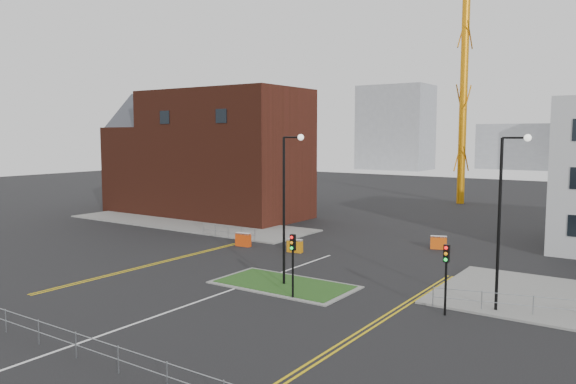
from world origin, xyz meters
The scene contains 21 objects.
ground centered at (0.00, 0.00, 0.00)m, with size 200.00×200.00×0.00m, color black.
pavement_left centered at (-20.00, 22.00, 0.06)m, with size 28.00×8.00×0.12m, color slate.
island_kerb centered at (2.00, 8.00, 0.04)m, with size 8.60×4.60×0.08m, color slate.
grass_island centered at (2.00, 8.00, 0.06)m, with size 8.00×4.00×0.12m, color #1B4416.
brick_building centered at (-22.97, 28.00, 6.85)m, with size 24.20×10.07×14.24m.
streetlamp_island centered at (2.22, 8.00, 5.41)m, with size 1.46×0.36×9.18m.
streetlamp_right_near centered at (14.22, 10.00, 5.41)m, with size 1.46×0.36×9.18m.
traffic_light_island centered at (4.00, 5.98, 2.57)m, with size 0.28×0.33×3.65m.
traffic_light_right centered at (12.00, 7.98, 2.57)m, with size 0.28×0.33×3.65m.
railing_front centered at (0.00, -6.00, 0.78)m, with size 24.05×0.05×1.10m.
railing_left centered at (-11.00, 18.00, 0.74)m, with size 6.05×0.05×1.10m.
centre_line centered at (0.00, 2.00, 0.01)m, with size 0.15×30.00×0.01m, color silver.
yellow_left_a centered at (-9.00, 10.00, 0.01)m, with size 0.12×24.00×0.01m, color gold.
yellow_left_b centered at (-8.70, 10.00, 0.01)m, with size 0.12×24.00×0.01m, color gold.
yellow_right_a centered at (9.50, 6.00, 0.01)m, with size 0.12×20.00×0.01m, color gold.
yellow_right_b centered at (9.80, 6.00, 0.01)m, with size 0.12×20.00×0.01m, color gold.
skyline_a centered at (-40.00, 120.00, 11.00)m, with size 18.00×12.00×22.00m, color gray.
skyline_d centered at (-8.00, 140.00, 6.00)m, with size 30.00×12.00×12.00m, color gray.
barrier_left centered at (-7.66, 16.00, 0.61)m, with size 1.36×0.54×1.11m.
barrier_mid centered at (-2.83, 16.42, 0.56)m, with size 1.27×0.54×1.04m.
barrier_right centered at (6.00, 24.00, 0.58)m, with size 1.34×0.81×1.07m.
Camera 1 is at (21.12, -19.43, 9.15)m, focal length 35.00 mm.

